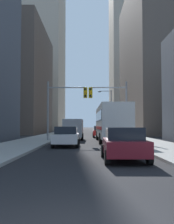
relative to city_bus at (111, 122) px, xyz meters
The scene contains 13 objects.
sidewalk_left 28.79m from the city_bus, 105.40° to the left, with size 3.96×160.00×0.15m, color #9E9E99.
sidewalk_right 27.92m from the city_bus, 83.85° to the left, with size 3.96×160.00×0.15m, color #9E9E99.
city_bus is the anchor object (origin of this frame).
cargo_van_silver 5.72m from the city_bus, 132.50° to the left, with size 2.16×5.24×2.26m.
sedan_maroon 13.72m from the city_bus, 92.71° to the right, with size 1.95×4.23×1.52m.
sedan_white 6.94m from the city_bus, 124.63° to the right, with size 1.95×4.21×1.52m.
sedan_red 10.14m from the city_bus, 93.39° to the left, with size 1.95×4.25×1.52m.
traffic_signal_near_left 5.08m from the city_bus, 168.39° to the left, with size 4.03×0.44×6.00m.
traffic_signal_near_right 2.31m from the city_bus, 92.48° to the left, with size 3.87×0.44×6.00m.
street_lamp_right 19.10m from the city_bus, 85.92° to the left, with size 2.32×0.32×7.50m.
building_left_mid_office 35.06m from the city_bus, 122.38° to the left, with size 14.68×23.46×21.18m, color #66564C.
building_left_far_tower 76.12m from the city_bus, 109.55° to the left, with size 25.05×26.16×65.11m, color #B7A893.
building_right_far_highrise 72.33m from the city_bus, 77.97° to the left, with size 16.27×18.38×55.54m, color #B7A893.
Camera 1 is at (-0.01, -3.78, 1.62)m, focal length 43.48 mm.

